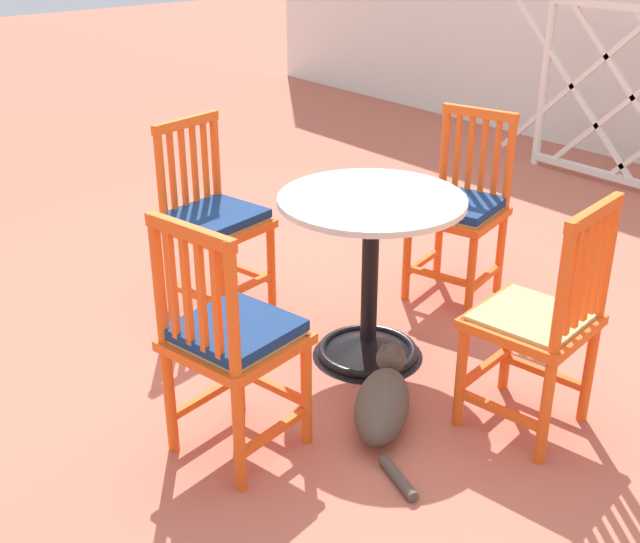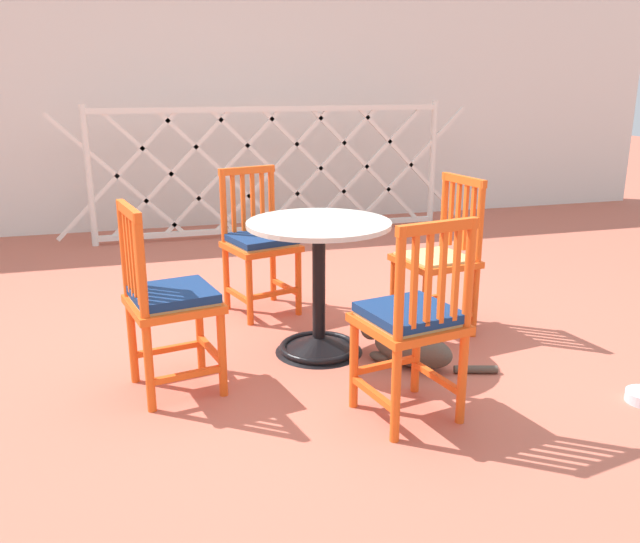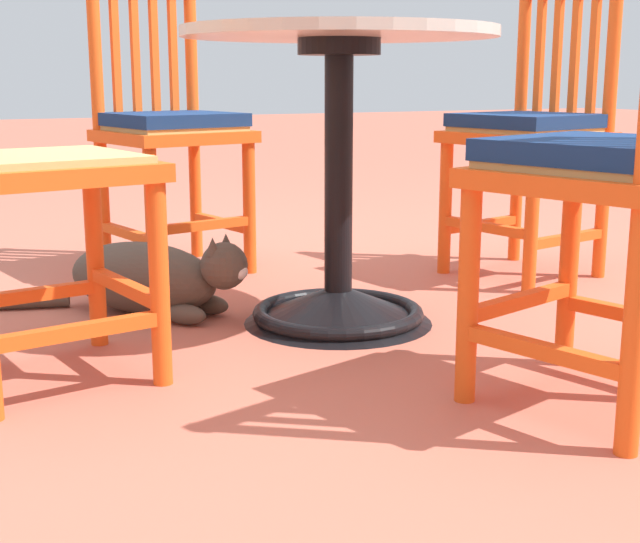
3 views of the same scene
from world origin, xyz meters
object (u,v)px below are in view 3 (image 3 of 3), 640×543
Objects in this scene: cafe_table at (338,212)px; orange_chair_near_fence at (616,171)px; orange_chair_by_planter at (170,131)px; orange_chair_at_corner at (531,132)px; tabby_cat at (154,279)px; orange_chair_facing_out at (25,170)px.

orange_chair_near_fence reaches higher than cafe_table.
orange_chair_at_corner is at bearing 150.15° from orange_chair_by_planter.
orange_chair_near_fence is (-0.17, 0.75, 0.16)m from cafe_table.
orange_chair_by_planter is at bearing -29.85° from orange_chair_at_corner.
orange_chair_by_planter is at bearing -77.18° from orange_chair_near_fence.
tabby_cat is at bearing 67.63° from orange_chair_by_planter.
orange_chair_by_planter reaches higher than tabby_cat.
cafe_table is at bearing 102.52° from orange_chair_by_planter.
orange_chair_by_planter is 1.00× the size of orange_chair_near_fence.
orange_chair_at_corner is 1.52× the size of tabby_cat.
orange_chair_by_planter is (0.18, -0.81, 0.16)m from cafe_table.
cafe_table is 0.83× the size of orange_chair_facing_out.
orange_chair_facing_out reaches higher than cafe_table.
orange_chair_facing_out is at bearing 47.75° from tabby_cat.
orange_chair_facing_out is 1.52× the size of tabby_cat.
orange_chair_by_planter is 1.59m from orange_chair_near_fence.
cafe_table is 1.27× the size of tabby_cat.
cafe_table is 0.84m from orange_chair_by_planter.
orange_chair_facing_out is 1.60m from orange_chair_at_corner.
orange_chair_near_fence is 1.52× the size of tabby_cat.
orange_chair_by_planter is 0.67m from tabby_cat.
orange_chair_at_corner is (-0.80, -0.25, 0.16)m from cafe_table.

